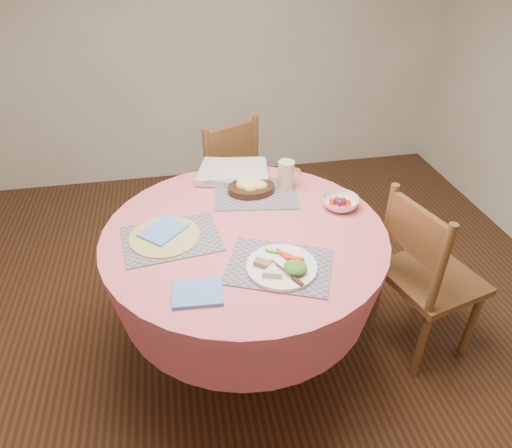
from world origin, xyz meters
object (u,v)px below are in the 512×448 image
at_px(dining_table, 245,266).
at_px(wicker_trivet, 165,237).
at_px(latte_mug, 287,175).
at_px(bread_bowl, 251,186).
at_px(chair_right, 425,274).
at_px(chair_back, 222,179).
at_px(dinner_plate, 284,266).
at_px(fruit_bowl, 340,203).

distance_m(dining_table, wicker_trivet, 0.40).
bearing_deg(latte_mug, wicker_trivet, -152.73).
distance_m(wicker_trivet, bread_bowl, 0.53).
bearing_deg(chair_right, bread_bowl, 45.46).
distance_m(chair_back, dinner_plate, 1.31).
bearing_deg(dining_table, latte_mug, 50.73).
xyz_separation_m(wicker_trivet, bread_bowl, (0.43, 0.31, 0.03)).
relative_size(chair_back, dinner_plate, 3.28).
height_order(chair_back, dinner_plate, chair_back).
bearing_deg(dining_table, fruit_bowl, 12.46).
height_order(dining_table, fruit_bowl, fruit_bowl).
bearing_deg(bread_bowl, dinner_plate, -88.25).
distance_m(chair_back, fruit_bowl, 1.04).
relative_size(chair_back, wicker_trivet, 3.01).
xyz_separation_m(chair_back, fruit_bowl, (0.45, -0.88, 0.30)).
height_order(wicker_trivet, latte_mug, latte_mug).
relative_size(latte_mug, fruit_bowl, 0.80).
bearing_deg(chair_back, wicker_trivet, 45.04).
relative_size(dining_table, latte_mug, 8.69).
bearing_deg(dining_table, dinner_plate, -70.04).
xyz_separation_m(chair_right, chair_back, (-0.83, 1.11, 0.00)).
height_order(chair_right, bread_bowl, chair_right).
height_order(chair_right, latte_mug, chair_right).
distance_m(chair_right, bread_bowl, 0.93).
bearing_deg(fruit_bowl, dining_table, -167.54).
height_order(chair_right, dinner_plate, chair_right).
bearing_deg(wicker_trivet, latte_mug, 27.27).
bearing_deg(dinner_plate, chair_back, 93.91).
xyz_separation_m(dining_table, fruit_bowl, (0.47, 0.10, 0.22)).
xyz_separation_m(dining_table, wicker_trivet, (-0.34, 0.01, 0.20)).
relative_size(dining_table, chair_back, 1.37).
relative_size(dinner_plate, fruit_bowl, 1.54).
distance_m(wicker_trivet, dinner_plate, 0.54).
distance_m(dinner_plate, bread_bowl, 0.60).
bearing_deg(latte_mug, dinner_plate, -104.81).
relative_size(bread_bowl, latte_mug, 1.61).
bearing_deg(dining_table, wicker_trivet, 177.96).
height_order(chair_back, latte_mug, chair_back).
bearing_deg(fruit_bowl, chair_right, -31.07).
height_order(dinner_plate, fruit_bowl, dinner_plate).
bearing_deg(wicker_trivet, chair_right, -6.53).
bearing_deg(latte_mug, dining_table, -129.27).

